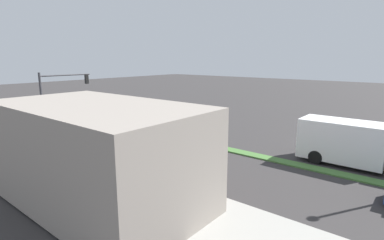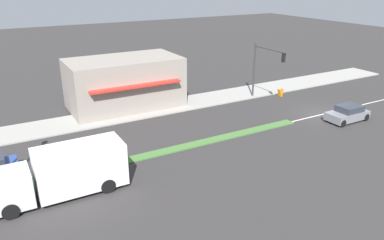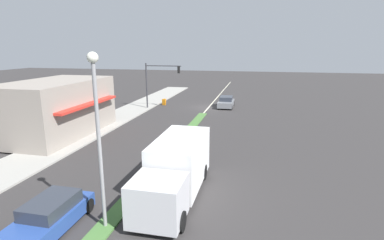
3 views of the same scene
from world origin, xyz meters
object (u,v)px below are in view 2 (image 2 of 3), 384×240
at_px(traffic_signal_main, 264,63).
at_px(pedestrian, 180,94).
at_px(warning_aframe_sign, 280,93).
at_px(delivery_truck, 65,172).
at_px(suv_grey, 348,114).

xyz_separation_m(traffic_signal_main, pedestrian, (3.17, 7.79, -2.87)).
distance_m(pedestrian, warning_aframe_sign, 10.90).
bearing_deg(delivery_truck, suv_grey, -90.00).
relative_size(delivery_truck, suv_grey, 1.94).
relative_size(traffic_signal_main, pedestrian, 3.25).
bearing_deg(delivery_truck, pedestrian, -49.82).
bearing_deg(warning_aframe_sign, traffic_signal_main, 90.76).
bearing_deg(traffic_signal_main, suv_grey, -160.40).
distance_m(warning_aframe_sign, suv_grey, 8.37).
distance_m(traffic_signal_main, suv_grey, 9.41).
distance_m(pedestrian, delivery_truck, 17.83).
distance_m(traffic_signal_main, pedestrian, 8.89).
relative_size(warning_aframe_sign, delivery_truck, 0.11).
height_order(pedestrian, suv_grey, pedestrian).
bearing_deg(traffic_signal_main, delivery_truck, 111.25).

